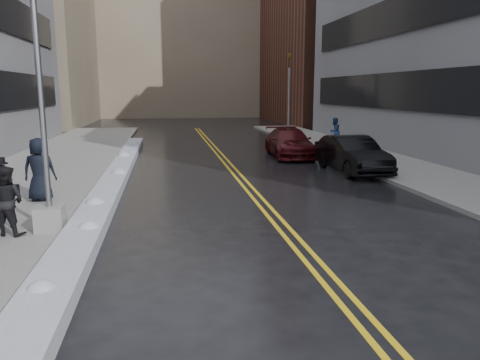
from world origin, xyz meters
name	(u,v)px	position (x,y,z in m)	size (l,w,h in m)	color
ground	(191,257)	(0.00, 0.00, 0.00)	(160.00, 160.00, 0.00)	black
sidewalk_west	(34,177)	(-5.75, 10.00, 0.07)	(5.50, 50.00, 0.15)	gray
sidewalk_east	(399,167)	(10.00, 10.00, 0.07)	(4.00, 50.00, 0.15)	gray
lane_line_left	(233,174)	(2.35, 10.00, 0.00)	(0.12, 50.00, 0.01)	gold
lane_line_right	(240,173)	(2.65, 10.00, 0.00)	(0.12, 50.00, 0.01)	gold
snow_ridge	(113,182)	(-2.45, 8.00, 0.17)	(0.90, 30.00, 0.34)	silver
building_west_far	(17,37)	(-15.50, 44.00, 9.00)	(14.00, 22.00, 18.00)	gray
building_far	(180,37)	(2.00, 60.00, 11.00)	(36.00, 16.00, 22.00)	gray
lamppost	(44,133)	(-3.30, 2.00, 2.53)	(0.65, 0.65, 7.62)	gray
fire_hydrant	(379,158)	(9.00, 10.00, 0.55)	(0.26, 0.26, 0.73)	maroon
traffic_signal	(289,92)	(8.50, 24.00, 3.40)	(0.16, 0.20, 6.00)	gray
pedestrian_fedora	(4,196)	(-4.47, 2.45, 0.95)	(0.58, 0.38, 1.60)	black
pedestrian_b	(7,201)	(-4.18, 1.76, 0.98)	(0.81, 0.63, 1.66)	black
pedestrian_c	(39,169)	(-4.33, 5.34, 1.13)	(0.96, 0.62, 1.96)	black
pedestrian_east	(334,131)	(9.99, 18.35, 1.01)	(0.83, 0.65, 1.72)	navy
car_black	(352,155)	(7.50, 9.46, 0.79)	(1.68, 4.82, 1.59)	black
car_maroon	(290,143)	(6.14, 14.76, 0.75)	(2.10, 5.18, 1.50)	#3D090C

